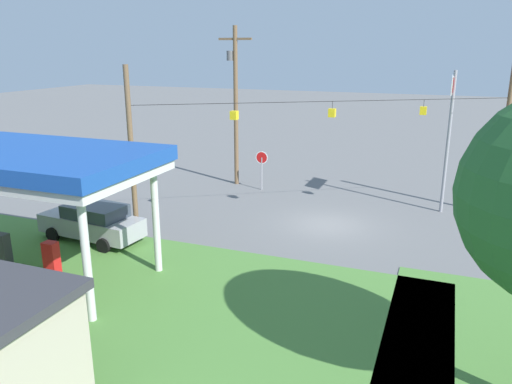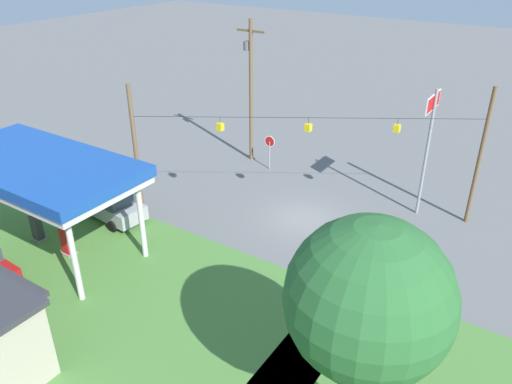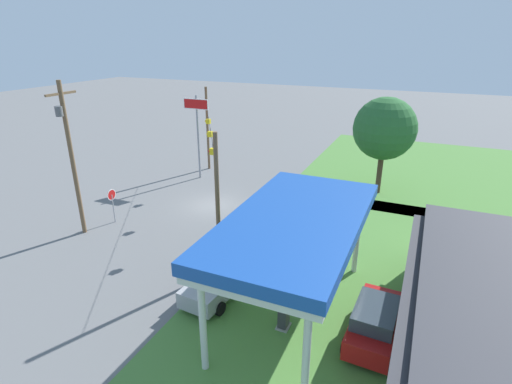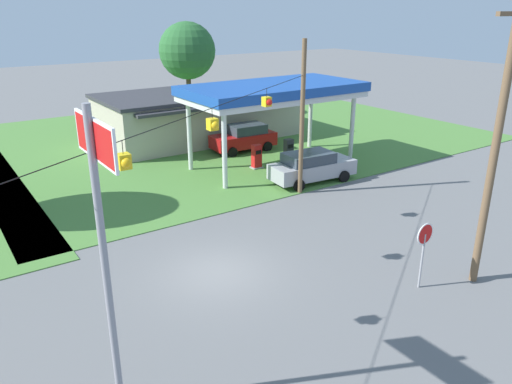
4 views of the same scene
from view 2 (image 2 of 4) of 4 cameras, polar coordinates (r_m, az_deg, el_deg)
ground_plane at (r=29.62m, az=5.46°, el=-3.11°), size 160.00×160.00×0.00m
gas_station_canopy at (r=27.04m, az=-23.75°, el=2.44°), size 10.92×5.52×5.12m
fuel_pump_near at (r=27.83m, az=-20.79°, el=-5.40°), size 0.71×0.56×1.52m
fuel_pump_far at (r=29.70m, az=-23.74°, el=-3.85°), size 0.71×0.56×1.52m
car_at_pumps_front at (r=30.52m, az=-16.51°, el=-1.24°), size 5.16×2.44×1.78m
stop_sign_roadside at (r=35.14m, az=1.57°, el=5.37°), size 0.80×0.08×2.50m
stop_sign_overhead at (r=29.52m, az=19.24°, el=6.92°), size 0.22×2.47×7.63m
utility_pole_main at (r=35.65m, az=-0.63°, el=12.15°), size 2.20×0.44×10.06m
signal_span_gantry at (r=27.70m, az=5.86°, el=4.64°), size 16.40×10.24×8.04m
tree_west_verge at (r=15.17m, az=12.73°, el=-11.92°), size 5.05×5.05×8.05m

